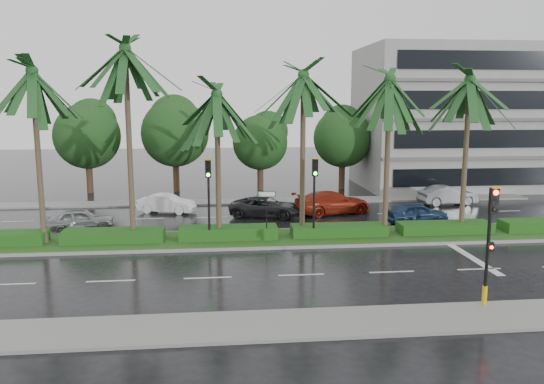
{
  "coord_description": "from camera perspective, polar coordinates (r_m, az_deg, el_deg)",
  "views": [
    {
      "loc": [
        -3.43,
        -26.62,
        7.33
      ],
      "look_at": [
        -0.61,
        1.5,
        2.53
      ],
      "focal_mm": 35.0,
      "sensor_mm": 36.0,
      "label": 1
    }
  ],
  "objects": [
    {
      "name": "signal_median_right",
      "position": [
        27.7,
        4.6,
        0.61
      ],
      "size": [
        0.34,
        0.42,
        4.36
      ],
      "color": "black",
      "rests_on": "median"
    },
    {
      "name": "hedge",
      "position": [
        28.66,
        1.32,
        -4.25
      ],
      "size": [
        35.2,
        1.4,
        0.6
      ],
      "color": "#214814",
      "rests_on": "median"
    },
    {
      "name": "median",
      "position": [
        28.76,
        1.32,
        -4.97
      ],
      "size": [
        36.0,
        4.0,
        0.15
      ],
      "color": "gray",
      "rests_on": "ground"
    },
    {
      "name": "street_sign",
      "position": [
        27.7,
        -0.58,
        -1.19
      ],
      "size": [
        0.95,
        0.09,
        2.6
      ],
      "color": "black",
      "rests_on": "median"
    },
    {
      "name": "signal_median_left",
      "position": [
        27.27,
        -6.85,
        0.43
      ],
      "size": [
        0.34,
        0.42,
        4.36
      ],
      "color": "black",
      "rests_on": "median"
    },
    {
      "name": "palm_row",
      "position": [
        27.73,
        -1.24,
        11.15
      ],
      "size": [
        26.3,
        4.2,
        10.65
      ],
      "color": "#423A26",
      "rests_on": "median"
    },
    {
      "name": "car_darkgrey",
      "position": [
        34.21,
        -0.7,
        -1.63
      ],
      "size": [
        3.32,
        5.04,
        1.29
      ],
      "primitive_type": "imported",
      "rotation": [
        0.0,
        0.0,
        1.29
      ],
      "color": "black",
      "rests_on": "ground"
    },
    {
      "name": "car_blue",
      "position": [
        33.53,
        15.26,
        -2.19
      ],
      "size": [
        2.06,
        4.03,
        1.31
      ],
      "primitive_type": "imported",
      "rotation": [
        0.0,
        0.0,
        1.71
      ],
      "color": "navy",
      "rests_on": "ground"
    },
    {
      "name": "ground",
      "position": [
        27.82,
        1.57,
        -5.64
      ],
      "size": [
        120.0,
        120.0,
        0.0
      ],
      "primitive_type": "plane",
      "color": "black",
      "rests_on": "ground"
    },
    {
      "name": "car_red",
      "position": [
        35.41,
        6.49,
        -1.13
      ],
      "size": [
        3.52,
        5.58,
        1.51
      ],
      "primitive_type": "imported",
      "rotation": [
        0.0,
        0.0,
        1.86
      ],
      "color": "maroon",
      "rests_on": "ground"
    },
    {
      "name": "car_grey",
      "position": [
        40.37,
        18.38,
        -0.32
      ],
      "size": [
        1.87,
        4.33,
        1.39
      ],
      "primitive_type": "imported",
      "rotation": [
        0.0,
        0.0,
        1.67
      ],
      "color": "#545659",
      "rests_on": "ground"
    },
    {
      "name": "bg_trees",
      "position": [
        44.35,
        -2.36,
        6.35
      ],
      "size": [
        33.2,
        5.52,
        7.98
      ],
      "color": "#3C291B",
      "rests_on": "ground"
    },
    {
      "name": "far_sidewalk",
      "position": [
        39.44,
        -0.63,
        -0.98
      ],
      "size": [
        40.0,
        2.0,
        0.12
      ],
      "primitive_type": "cube",
      "color": "gray",
      "rests_on": "ground"
    },
    {
      "name": "lane_markings",
      "position": [
        27.95,
        7.9,
        -5.64
      ],
      "size": [
        34.0,
        13.06,
        0.01
      ],
      "color": "silver",
      "rests_on": "ground"
    },
    {
      "name": "car_white",
      "position": [
        36.23,
        -11.28,
        -1.21
      ],
      "size": [
        2.34,
        4.05,
        1.26
      ],
      "primitive_type": "imported",
      "rotation": [
        0.0,
        0.0,
        1.29
      ],
      "color": "white",
      "rests_on": "ground"
    },
    {
      "name": "near_sidewalk",
      "position": [
        18.28,
        5.75,
        -13.85
      ],
      "size": [
        40.0,
        2.4,
        0.12
      ],
      "primitive_type": "cube",
      "color": "gray",
      "rests_on": "ground"
    },
    {
      "name": "signal_near",
      "position": [
        20.22,
        22.37,
        -4.91
      ],
      "size": [
        0.34,
        0.45,
        4.36
      ],
      "color": "black",
      "rests_on": "near_sidewalk"
    },
    {
      "name": "building",
      "position": [
        49.09,
        19.05,
        7.56
      ],
      "size": [
        16.0,
        10.0,
        12.0
      ],
      "primitive_type": "cube",
      "color": "gray",
      "rests_on": "ground"
    },
    {
      "name": "car_silver",
      "position": [
        32.52,
        -19.98,
        -2.8
      ],
      "size": [
        2.51,
        4.12,
        1.31
      ],
      "primitive_type": "imported",
      "rotation": [
        0.0,
        0.0,
        1.84
      ],
      "color": "#96989D",
      "rests_on": "ground"
    }
  ]
}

